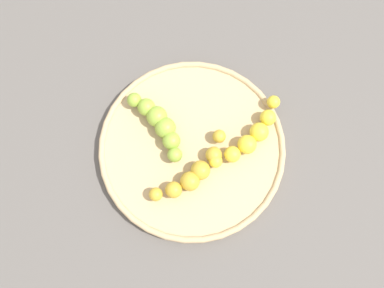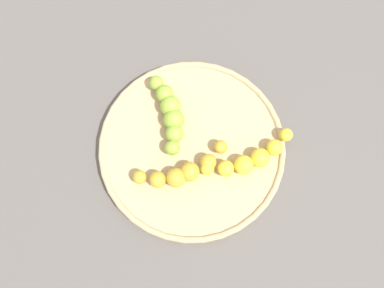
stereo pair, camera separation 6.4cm
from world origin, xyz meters
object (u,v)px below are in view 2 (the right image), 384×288
(fruit_bowl, at_px, (192,148))
(banana_green, at_px, (170,113))
(banana_yellow, at_px, (251,159))
(banana_spotted, at_px, (183,171))

(fruit_bowl, distance_m, banana_green, 0.07)
(fruit_bowl, bearing_deg, banana_yellow, 170.79)
(banana_yellow, xyz_separation_m, banana_green, (0.13, -0.06, 0.00))
(banana_spotted, bearing_deg, banana_yellow, 81.75)
(fruit_bowl, height_order, banana_yellow, banana_yellow)
(banana_spotted, xyz_separation_m, banana_yellow, (-0.10, -0.03, -0.00))
(fruit_bowl, bearing_deg, banana_green, -51.01)
(banana_spotted, height_order, banana_yellow, same)
(banana_yellow, bearing_deg, fruit_bowl, -127.36)
(banana_spotted, distance_m, banana_green, 0.10)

